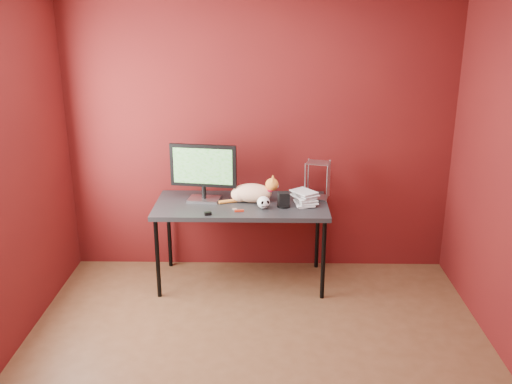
{
  "coord_description": "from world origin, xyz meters",
  "views": [
    {
      "loc": [
        0.07,
        -3.3,
        2.42
      ],
      "look_at": [
        -0.02,
        1.15,
        0.93
      ],
      "focal_mm": 40.0,
      "sensor_mm": 36.0,
      "label": 1
    }
  ],
  "objects_px": {
    "cat": "(252,193)",
    "speaker": "(284,200)",
    "skull_mug": "(263,202)",
    "monitor": "(203,170)",
    "book_stack": "(298,133)",
    "desk": "(241,209)"
  },
  "relations": [
    {
      "from": "skull_mug",
      "to": "book_stack",
      "type": "distance_m",
      "value": 0.66
    },
    {
      "from": "monitor",
      "to": "book_stack",
      "type": "bearing_deg",
      "value": 1.49
    },
    {
      "from": "monitor",
      "to": "skull_mug",
      "type": "distance_m",
      "value": 0.61
    },
    {
      "from": "skull_mug",
      "to": "desk",
      "type": "bearing_deg",
      "value": 130.18
    },
    {
      "from": "desk",
      "to": "cat",
      "type": "bearing_deg",
      "value": 26.29
    },
    {
      "from": "monitor",
      "to": "speaker",
      "type": "distance_m",
      "value": 0.75
    },
    {
      "from": "cat",
      "to": "book_stack",
      "type": "height_order",
      "value": "book_stack"
    },
    {
      "from": "book_stack",
      "to": "speaker",
      "type": "bearing_deg",
      "value": -153.63
    },
    {
      "from": "cat",
      "to": "speaker",
      "type": "xyz_separation_m",
      "value": [
        0.27,
        -0.12,
        -0.02
      ]
    },
    {
      "from": "monitor",
      "to": "book_stack",
      "type": "distance_m",
      "value": 0.89
    },
    {
      "from": "desk",
      "to": "monitor",
      "type": "relative_size",
      "value": 2.57
    },
    {
      "from": "monitor",
      "to": "cat",
      "type": "relative_size",
      "value": 1.12
    },
    {
      "from": "monitor",
      "to": "book_stack",
      "type": "relative_size",
      "value": 0.46
    },
    {
      "from": "skull_mug",
      "to": "monitor",
      "type": "bearing_deg",
      "value": 142.03
    },
    {
      "from": "monitor",
      "to": "skull_mug",
      "type": "bearing_deg",
      "value": -12.63
    },
    {
      "from": "monitor",
      "to": "speaker",
      "type": "bearing_deg",
      "value": -4.12
    },
    {
      "from": "desk",
      "to": "skull_mug",
      "type": "bearing_deg",
      "value": -32.7
    },
    {
      "from": "speaker",
      "to": "desk",
      "type": "bearing_deg",
      "value": 159.09
    },
    {
      "from": "monitor",
      "to": "speaker",
      "type": "relative_size",
      "value": 4.53
    },
    {
      "from": "monitor",
      "to": "skull_mug",
      "type": "relative_size",
      "value": 5.03
    },
    {
      "from": "book_stack",
      "to": "skull_mug",
      "type": "bearing_deg",
      "value": -159.95
    },
    {
      "from": "desk",
      "to": "speaker",
      "type": "relative_size",
      "value": 11.63
    }
  ]
}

